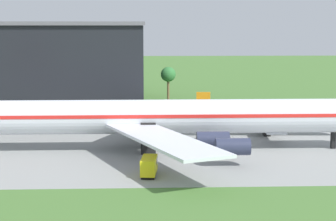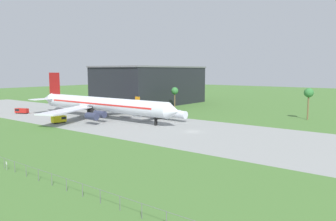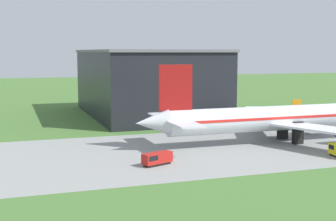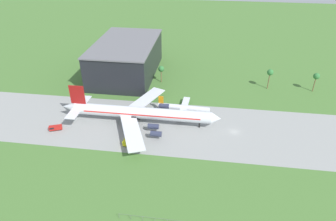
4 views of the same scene
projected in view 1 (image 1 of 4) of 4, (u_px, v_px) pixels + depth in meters
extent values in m
cylinder|color=silver|center=(168.00, 116.00, 100.59)|extent=(66.41, 5.63, 5.63)
cube|color=red|center=(168.00, 114.00, 100.53)|extent=(56.45, 5.75, 0.56)
cube|color=silver|center=(162.00, 139.00, 86.36)|extent=(17.62, 29.56, 0.44)
cube|color=silver|center=(157.00, 110.00, 114.97)|extent=(17.62, 29.56, 0.44)
cylinder|color=#2D334C|center=(213.00, 140.00, 94.56)|extent=(5.07, 2.54, 2.54)
cylinder|color=#2D334C|center=(233.00, 147.00, 89.08)|extent=(5.07, 2.54, 2.54)
cylinder|color=#2D334C|center=(204.00, 125.00, 107.93)|extent=(5.07, 2.54, 2.54)
cylinder|color=#2D334C|center=(213.00, 120.00, 113.60)|extent=(5.07, 2.54, 2.54)
cube|color=black|center=(333.00, 134.00, 102.21)|extent=(0.70, 0.90, 5.09)
cube|color=black|center=(148.00, 139.00, 97.82)|extent=(2.40, 1.20, 5.09)
cube|color=black|center=(148.00, 132.00, 103.95)|extent=(2.40, 1.20, 5.09)
cylinder|color=silver|center=(267.00, 121.00, 114.10)|extent=(26.74, 4.44, 2.88)
cube|color=orange|center=(203.00, 103.00, 113.80)|extent=(2.61, 0.39, 4.04)
cube|color=silver|center=(267.00, 123.00, 114.15)|extent=(4.86, 24.12, 0.24)
cube|color=black|center=(267.00, 128.00, 114.30)|extent=(1.35, 2.66, 2.74)
cube|color=black|center=(149.00, 175.00, 84.00)|extent=(2.24, 4.52, 0.40)
cube|color=yellow|center=(149.00, 165.00, 83.81)|extent=(2.51, 5.31, 2.20)
cube|color=black|center=(150.00, 161.00, 85.16)|extent=(2.21, 1.99, 0.90)
cube|color=black|center=(72.00, 66.00, 154.04)|extent=(36.00, 60.00, 20.54)
cube|color=slate|center=(71.00, 23.00, 152.53)|extent=(36.72, 61.20, 0.80)
cylinder|color=brown|center=(168.00, 94.00, 146.71)|extent=(0.56, 0.56, 8.22)
sphere|color=#337538|center=(168.00, 74.00, 146.05)|extent=(3.60, 3.60, 3.60)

